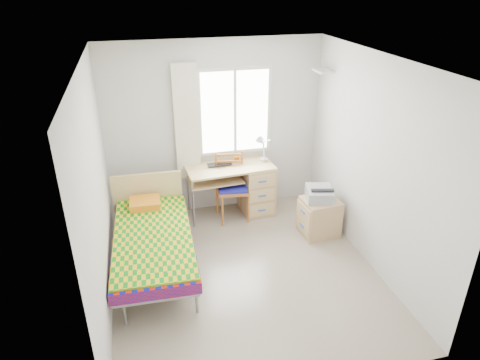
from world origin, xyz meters
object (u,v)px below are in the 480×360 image
bed (153,237)px  printer (319,194)px  chair (232,183)px  desk (252,186)px  cabinet (319,217)px

bed → printer: size_ratio=4.39×
bed → chair: chair is taller
desk → printer: (0.74, -0.83, 0.19)m
chair → printer: size_ratio=2.15×
cabinet → chair: bearing=139.9°
bed → chair: bearing=39.7°
desk → chair: (-0.33, -0.08, 0.13)m
desk → chair: 0.37m
desk → printer: size_ratio=2.80×
chair → printer: chair is taller
bed → chair: (1.24, 0.95, 0.14)m
chair → cabinet: chair is taller
chair → cabinet: bearing=-27.4°
bed → desk: bearing=35.5°
bed → cabinet: bed is taller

